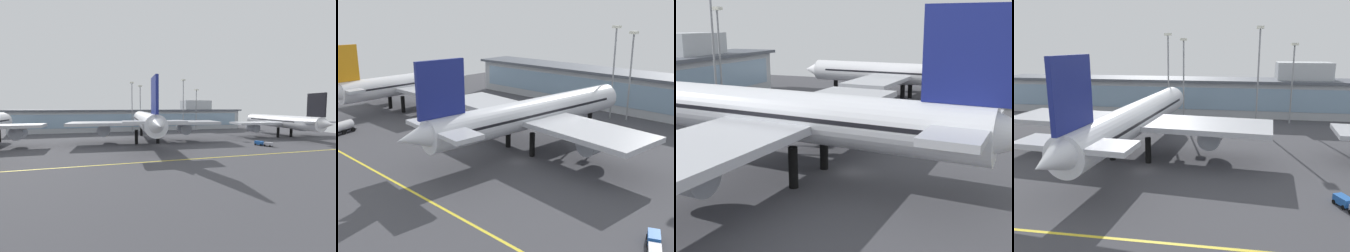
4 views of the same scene
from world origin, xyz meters
The scene contains 6 objects.
ground_plane centered at (0.00, 0.00, 0.00)m, with size 180.00×180.00×0.00m, color #424247.
airliner_near_right centered at (-3.39, 7.88, 7.48)m, with size 53.03×61.30×20.48m.
airliner_far_right centered at (55.20, 8.73, 6.36)m, with size 42.46×51.45×17.43m.
baggage_tug_near centered at (31.63, -10.34, 0.79)m, with size 3.87×5.70×1.40m.
apron_light_mast_west centered at (21.25, 36.79, 16.93)m, with size 1.80×1.80×26.30m.
apron_light_mast_centre centered at (30.82, 42.66, 14.63)m, with size 1.80×1.80×22.13m.
Camera 3 is at (-48.87, -17.57, 18.57)m, focal length 45.71 mm.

